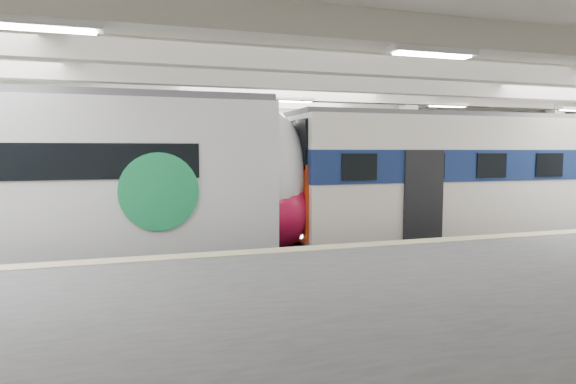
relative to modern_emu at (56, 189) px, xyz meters
name	(u,v)px	position (x,y,z in m)	size (l,w,h in m)	color
station_hall	(334,152)	(6.79, -1.74, 0.92)	(36.00, 24.00, 5.75)	black
modern_emu	(56,189)	(0.00, 0.00, 0.00)	(14.80, 3.05, 4.73)	silver
older_rer	(485,180)	(12.91, 0.00, 0.01)	(13.47, 2.97, 4.44)	silver
far_train	(161,178)	(2.76, 5.50, -0.06)	(13.72, 3.02, 4.38)	silver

